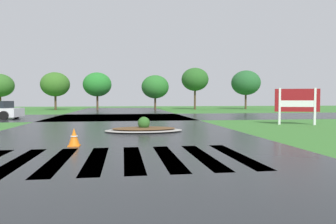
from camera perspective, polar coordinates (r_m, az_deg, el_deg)
name	(u,v)px	position (r m, az deg, el deg)	size (l,w,h in m)	color
asphalt_roadway	(118,136)	(12.52, -9.37, -4.41)	(10.96, 80.00, 0.01)	#232628
asphalt_cross_road	(120,117)	(25.54, -8.90, -0.92)	(90.00, 9.86, 0.01)	#232628
crosswalk_stripes	(115,159)	(7.77, -9.96, -8.62)	(6.75, 3.57, 0.01)	white
estate_billboard	(297,102)	(19.13, 23.01, 1.77)	(2.36, 0.88, 2.13)	white
median_island	(144,129)	(13.96, -4.53, -3.16)	(3.54, 2.01, 0.68)	#9E9B93
traffic_cone	(74,137)	(10.10, -17.17, -4.57)	(0.37, 0.37, 0.57)	orange
background_treeline	(139,84)	(43.04, -5.49, 5.28)	(37.79, 4.90, 5.93)	#4C3823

